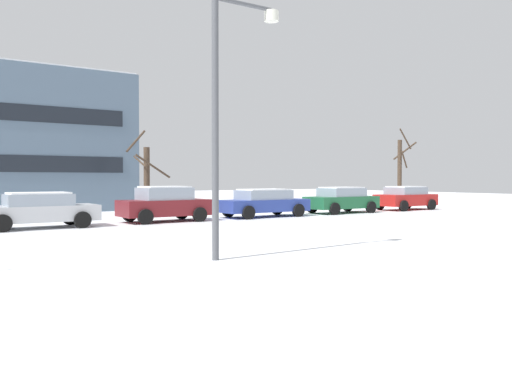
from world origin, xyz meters
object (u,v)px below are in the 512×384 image
street_lamp (227,99)px  parked_car_blue (264,202)px  parked_car_silver (39,210)px  parked_car_green (342,200)px  parked_car_red (406,198)px  parked_car_maroon (165,204)px

street_lamp → parked_car_blue: bearing=52.3°
parked_car_silver → parked_car_green: parked_car_green is taller
parked_car_blue → parked_car_red: 10.44m
parked_car_silver → street_lamp: bearing=-77.9°
parked_car_silver → parked_car_blue: parked_car_blue is taller
street_lamp → parked_car_silver: street_lamp is taller
parked_car_blue → parked_car_red: parked_car_red is taller
parked_car_blue → parked_car_silver: bearing=-179.2°
parked_car_silver → parked_car_red: size_ratio=1.09×
parked_car_maroon → parked_car_red: (15.66, 0.02, -0.05)m
street_lamp → parked_car_green: 17.38m
parked_car_green → parked_car_red: 5.22m
parked_car_green → parked_car_red: (5.22, 0.01, 0.00)m
parked_car_blue → parked_car_green: (5.22, 0.06, 0.02)m
parked_car_silver → parked_car_blue: 10.44m
parked_car_silver → parked_car_blue: (10.44, 0.14, 0.00)m
street_lamp → parked_car_silver: 11.11m
parked_car_maroon → parked_car_green: bearing=0.0°
parked_car_silver → parked_car_blue: size_ratio=0.93×
parked_car_maroon → parked_car_blue: bearing=-0.6°
street_lamp → parked_car_red: street_lamp is taller
street_lamp → parked_car_blue: street_lamp is taller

